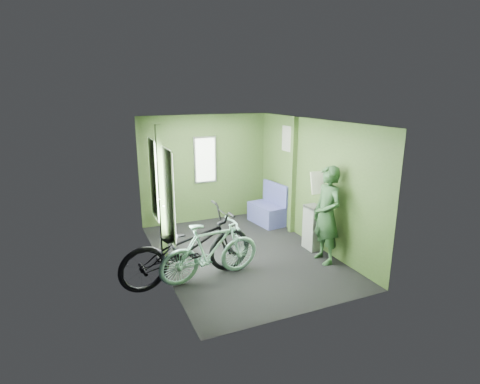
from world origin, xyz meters
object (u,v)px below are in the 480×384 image
object	(u,v)px
bicycle_mint	(211,280)
bench_seat	(267,211)
passenger	(327,215)
waste_box	(313,227)
bicycle_black	(190,280)

from	to	relation	value
bicycle_mint	bench_seat	size ratio (longest dim) A/B	1.79
bicycle_mint	passenger	distance (m)	2.12
passenger	waste_box	world-z (taller)	passenger
bicycle_black	passenger	size ratio (longest dim) A/B	1.27
bicycle_black	passenger	distance (m)	2.42
passenger	waste_box	size ratio (longest dim) A/B	2.03
waste_box	bench_seat	xyz separation A→B (m)	(-0.12, 1.54, -0.14)
bicycle_black	bicycle_mint	bearing A→B (deg)	-115.46
bicycle_black	waste_box	world-z (taller)	waste_box
bicycle_black	bicycle_mint	world-z (taller)	bicycle_black
bicycle_mint	bench_seat	xyz separation A→B (m)	(1.95, 1.92, 0.26)
waste_box	bicycle_mint	bearing A→B (deg)	-169.41
bicycle_black	bicycle_mint	size ratio (longest dim) A/B	1.30
bicycle_black	passenger	world-z (taller)	passenger
passenger	bench_seat	xyz separation A→B (m)	(-0.00, 2.06, -0.56)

